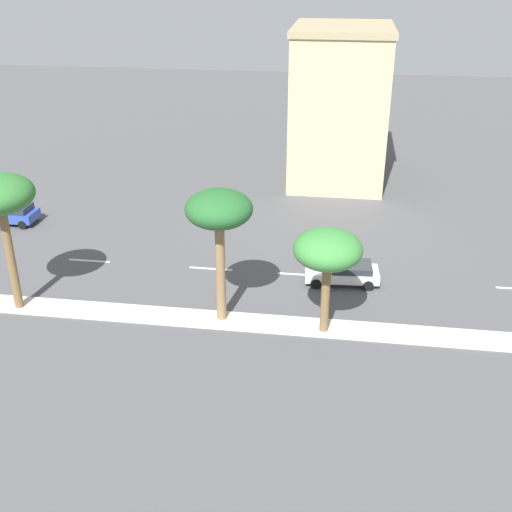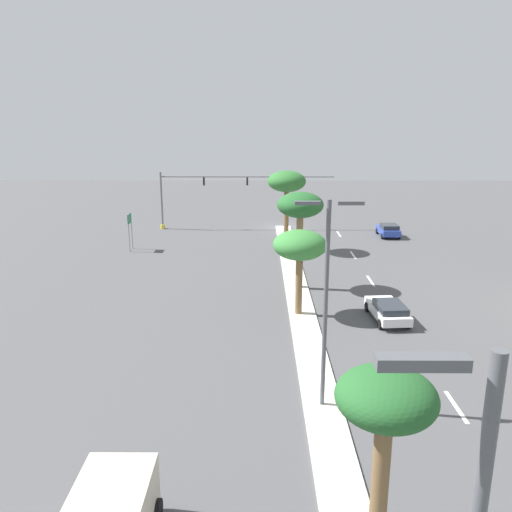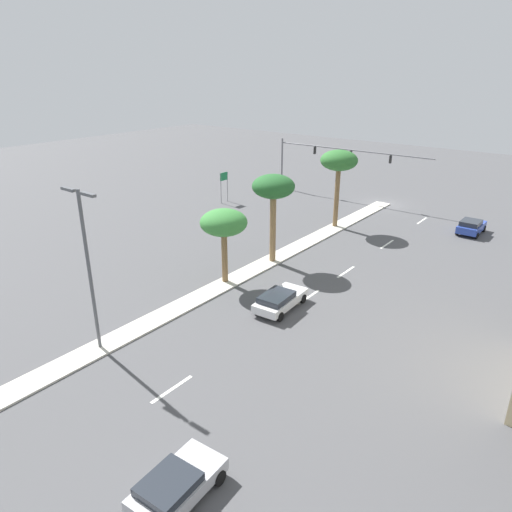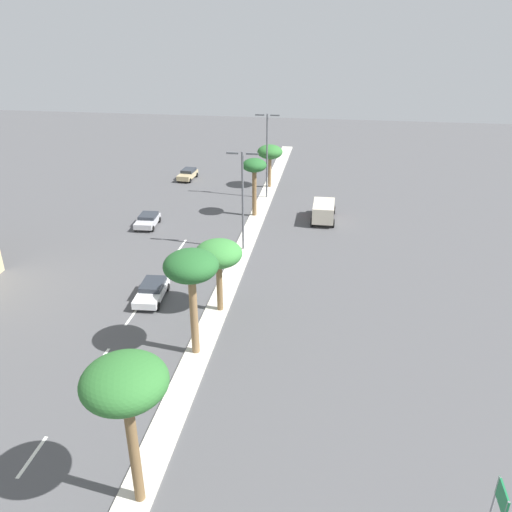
# 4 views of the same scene
# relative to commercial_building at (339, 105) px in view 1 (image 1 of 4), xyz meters

# --- Properties ---
(ground_plane) EXTENTS (160.00, 160.00, 0.00)m
(ground_plane) POSITION_rel_commercial_building_xyz_m (25.71, 3.97, -6.50)
(ground_plane) COLOR #4C4C4F
(lane_stripe_inboard) EXTENTS (0.20, 2.80, 0.01)m
(lane_stripe_inboard) POSITION_rel_commercial_building_xyz_m (19.51, -15.53, -6.49)
(lane_stripe_inboard) COLOR silver
(lane_stripe_inboard) RESTS_ON ground
(lane_stripe_center) EXTENTS (0.20, 2.80, 0.01)m
(lane_stripe_center) POSITION_rel_commercial_building_xyz_m (19.51, -7.35, -6.49)
(lane_stripe_center) COLOR silver
(lane_stripe_center) RESTS_ON ground
(lane_stripe_rear) EXTENTS (0.20, 2.80, 0.01)m
(lane_stripe_rear) POSITION_rel_commercial_building_xyz_m (19.51, -1.63, -6.49)
(lane_stripe_rear) COLOR silver
(lane_stripe_rear) RESTS_ON ground
(commercial_building) EXTENTS (10.92, 8.19, 12.97)m
(commercial_building) POSITION_rel_commercial_building_xyz_m (0.00, 0.00, 0.00)
(commercial_building) COLOR #C6B284
(commercial_building) RESTS_ON ground
(palm_tree_outboard) EXTENTS (3.50, 3.50, 7.42)m
(palm_tree_outboard) POSITION_rel_commercial_building_xyz_m (25.55, -5.46, -0.14)
(palm_tree_outboard) COLOR olive
(palm_tree_outboard) RESTS_ON median_curb
(palm_tree_front) EXTENTS (3.54, 3.54, 5.73)m
(palm_tree_front) POSITION_rel_commercial_building_xyz_m (25.98, 0.17, -1.72)
(palm_tree_front) COLOR brown
(palm_tree_front) RESTS_ON median_curb
(sedan_white_trailing) EXTENTS (2.28, 4.57, 1.29)m
(sedan_white_trailing) POSITION_rel_commercial_building_xyz_m (20.16, 1.11, -5.79)
(sedan_white_trailing) COLOR silver
(sedan_white_trailing) RESTS_ON ground
(sedan_blue_inboard) EXTENTS (2.07, 3.88, 1.45)m
(sedan_blue_inboard) POSITION_rel_commercial_building_xyz_m (14.20, -23.58, -5.72)
(sedan_blue_inboard) COLOR #2D47AD
(sedan_blue_inboard) RESTS_ON ground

